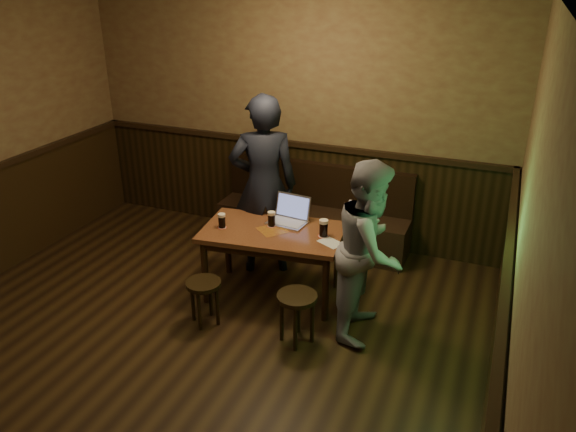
# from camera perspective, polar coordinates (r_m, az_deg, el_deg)

# --- Properties ---
(room) EXTENTS (5.04, 6.04, 2.84)m
(room) POSITION_cam_1_polar(r_m,az_deg,el_deg) (4.22, -13.85, -1.90)
(room) COLOR black
(room) RESTS_ON ground
(bench) EXTENTS (2.20, 0.50, 0.95)m
(bench) POSITION_cam_1_polar(r_m,az_deg,el_deg) (6.48, 2.60, -0.42)
(bench) COLOR black
(bench) RESTS_ON ground
(pub_table) EXTENTS (1.40, 0.91, 0.71)m
(pub_table) POSITION_cam_1_polar(r_m,az_deg,el_deg) (5.36, -1.58, -2.34)
(pub_table) COLOR #582F19
(pub_table) RESTS_ON ground
(stool_left) EXTENTS (0.34, 0.34, 0.43)m
(stool_left) POSITION_cam_1_polar(r_m,az_deg,el_deg) (5.12, -8.54, -7.45)
(stool_left) COLOR black
(stool_left) RESTS_ON ground
(stool_right) EXTENTS (0.43, 0.43, 0.47)m
(stool_right) POSITION_cam_1_polar(r_m,az_deg,el_deg) (4.81, 0.92, -8.96)
(stool_right) COLOR black
(stool_right) RESTS_ON ground
(pint_left) EXTENTS (0.09, 0.09, 0.15)m
(pint_left) POSITION_cam_1_polar(r_m,az_deg,el_deg) (5.37, -6.74, -0.48)
(pint_left) COLOR #A72714
(pint_left) RESTS_ON pub_table
(pint_mid) EXTENTS (0.10, 0.10, 0.15)m
(pint_mid) POSITION_cam_1_polar(r_m,az_deg,el_deg) (5.36, -1.68, -0.30)
(pint_mid) COLOR #A72714
(pint_mid) RESTS_ON pub_table
(pint_right) EXTENTS (0.11, 0.11, 0.17)m
(pint_right) POSITION_cam_1_polar(r_m,az_deg,el_deg) (5.17, 3.64, -1.23)
(pint_right) COLOR #A72714
(pint_right) RESTS_ON pub_table
(laptop) EXTENTS (0.39, 0.33, 0.26)m
(laptop) POSITION_cam_1_polar(r_m,az_deg,el_deg) (5.46, 0.17, 0.06)
(laptop) COLOR silver
(laptop) RESTS_ON pub_table
(menu) EXTENTS (0.26, 0.23, 0.00)m
(menu) POSITION_cam_1_polar(r_m,az_deg,el_deg) (5.09, 4.35, -2.71)
(menu) COLOR silver
(menu) RESTS_ON pub_table
(person_suit) EXTENTS (0.82, 0.72, 1.89)m
(person_suit) POSITION_cam_1_polar(r_m,az_deg,el_deg) (5.72, -2.49, 3.08)
(person_suit) COLOR black
(person_suit) RESTS_ON ground
(person_grey) EXTENTS (0.62, 0.79, 1.59)m
(person_grey) POSITION_cam_1_polar(r_m,az_deg,el_deg) (4.82, 8.35, -3.41)
(person_grey) COLOR gray
(person_grey) RESTS_ON ground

